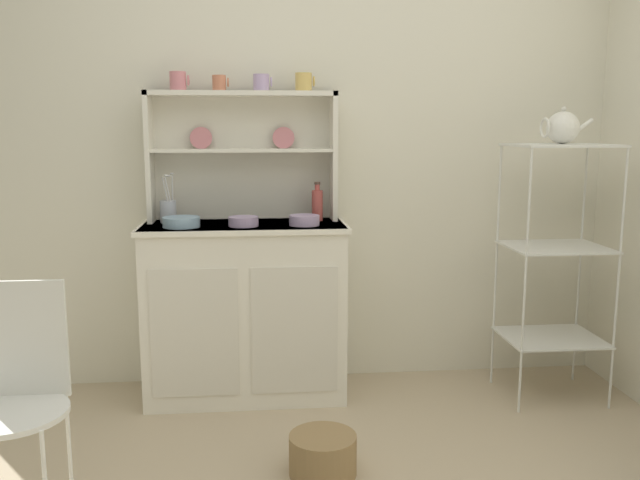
{
  "coord_description": "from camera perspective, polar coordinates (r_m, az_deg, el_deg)",
  "views": [
    {
      "loc": [
        -0.27,
        -1.91,
        1.35
      ],
      "look_at": [
        0.03,
        1.12,
        0.83
      ],
      "focal_mm": 37.93,
      "sensor_mm": 36.0,
      "label": 1
    }
  ],
  "objects": [
    {
      "name": "hutch_cabinet",
      "position": [
        3.4,
        -6.32,
        -5.77
      ],
      "size": [
        1.0,
        0.45,
        0.88
      ],
      "color": "white",
      "rests_on": "ground"
    },
    {
      "name": "hutch_shelf_unit",
      "position": [
        3.44,
        -6.54,
        7.94
      ],
      "size": [
        0.93,
        0.18,
        0.64
      ],
      "color": "silver",
      "rests_on": "hutch_cabinet"
    },
    {
      "name": "bowl_floral_medium",
      "position": [
        3.24,
        -6.48,
        1.57
      ],
      "size": [
        0.14,
        0.14,
        0.05
      ],
      "primitive_type": "cylinder",
      "color": "#B79ECC",
      "rests_on": "hutch_cabinet"
    },
    {
      "name": "cup_terracotta_1",
      "position": [
        3.41,
        -8.47,
        12.97
      ],
      "size": [
        0.08,
        0.07,
        0.08
      ],
      "color": "#C67556",
      "rests_on": "hutch_shelf_unit"
    },
    {
      "name": "porcelain_teapot",
      "position": [
        3.45,
        19.78,
        8.92
      ],
      "size": [
        0.24,
        0.15,
        0.18
      ],
      "color": "white",
      "rests_on": "bakers_rack"
    },
    {
      "name": "wire_chair",
      "position": [
        2.44,
        -24.35,
        -11.2
      ],
      "size": [
        0.36,
        0.36,
        0.85
      ],
      "rotation": [
        0.0,
        0.0,
        -0.39
      ],
      "color": "white",
      "rests_on": "ground"
    },
    {
      "name": "wall_back",
      "position": [
        3.55,
        -1.31,
        8.01
      ],
      "size": [
        3.84,
        0.05,
        2.5
      ],
      "primitive_type": "cube",
      "color": "silver",
      "rests_on": "ground"
    },
    {
      "name": "bowl_mixing_large",
      "position": [
        3.26,
        -11.62,
        1.5
      ],
      "size": [
        0.17,
        0.17,
        0.05
      ],
      "primitive_type": "cylinder",
      "color": "#8EB2D1",
      "rests_on": "hutch_cabinet"
    },
    {
      "name": "jam_bottle",
      "position": [
        3.4,
        -0.23,
        3.03
      ],
      "size": [
        0.06,
        0.06,
        0.19
      ],
      "color": "#B74C47",
      "rests_on": "hutch_cabinet"
    },
    {
      "name": "cup_lilac_2",
      "position": [
        3.41,
        -4.95,
        13.09
      ],
      "size": [
        0.09,
        0.08,
        0.08
      ],
      "color": "#B79ECC",
      "rests_on": "hutch_shelf_unit"
    },
    {
      "name": "cup_gold_3",
      "position": [
        3.42,
        -1.37,
        13.18
      ],
      "size": [
        0.1,
        0.08,
        0.09
      ],
      "color": "#DBB760",
      "rests_on": "hutch_shelf_unit"
    },
    {
      "name": "bowl_cream_small",
      "position": [
        3.25,
        -1.33,
        1.68
      ],
      "size": [
        0.15,
        0.15,
        0.05
      ],
      "primitive_type": "cylinder",
      "color": "#B79ECC",
      "rests_on": "hutch_cabinet"
    },
    {
      "name": "bakers_rack",
      "position": [
        3.49,
        19.29,
        -0.2
      ],
      "size": [
        0.47,
        0.4,
        1.26
      ],
      "color": "silver",
      "rests_on": "ground"
    },
    {
      "name": "cup_rose_0",
      "position": [
        3.43,
        -11.87,
        12.98
      ],
      "size": [
        0.09,
        0.08,
        0.09
      ],
      "color": "#D17A84",
      "rests_on": "hutch_shelf_unit"
    },
    {
      "name": "utensil_jar",
      "position": [
        3.41,
        -12.68,
        2.43
      ],
      "size": [
        0.08,
        0.08,
        0.25
      ],
      "color": "#B2B7C6",
      "rests_on": "hutch_cabinet"
    },
    {
      "name": "floor_basket",
      "position": [
        2.77,
        0.24,
        -17.66
      ],
      "size": [
        0.27,
        0.27,
        0.16
      ],
      "primitive_type": "cylinder",
      "color": "#93754C",
      "rests_on": "ground"
    }
  ]
}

